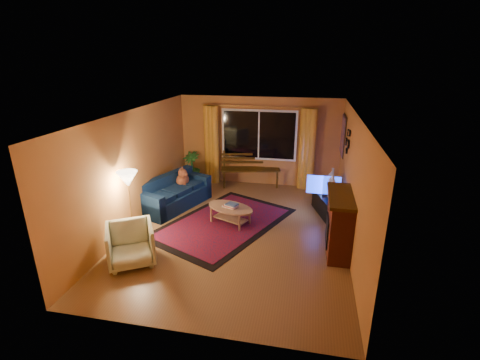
% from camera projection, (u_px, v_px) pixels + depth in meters
% --- Properties ---
extents(floor, '(4.50, 6.00, 0.02)m').
position_uv_depth(floor, '(237.00, 231.00, 7.47)').
color(floor, brown).
rests_on(floor, ground).
extents(ceiling, '(4.50, 6.00, 0.02)m').
position_uv_depth(ceiling, '(237.00, 113.00, 6.62)').
color(ceiling, white).
rests_on(ceiling, ground).
extents(wall_back, '(4.50, 0.02, 2.50)m').
position_uv_depth(wall_back, '(259.00, 142.00, 9.82)').
color(wall_back, '#C47D3C').
rests_on(wall_back, ground).
extents(wall_left, '(0.02, 6.00, 2.50)m').
position_uv_depth(wall_left, '(134.00, 169.00, 7.47)').
color(wall_left, '#C47D3C').
rests_on(wall_left, ground).
extents(wall_right, '(0.02, 6.00, 2.50)m').
position_uv_depth(wall_right, '(353.00, 183.00, 6.63)').
color(wall_right, '#C47D3C').
rests_on(wall_right, ground).
extents(window, '(2.00, 0.02, 1.30)m').
position_uv_depth(window, '(259.00, 135.00, 9.70)').
color(window, black).
rests_on(window, wall_back).
extents(curtain_rod, '(3.20, 0.03, 0.03)m').
position_uv_depth(curtain_rod, '(259.00, 106.00, 9.38)').
color(curtain_rod, '#BF8C3F').
rests_on(curtain_rod, wall_back).
extents(curtain_left, '(0.36, 0.36, 2.24)m').
position_uv_depth(curtain_left, '(212.00, 145.00, 10.00)').
color(curtain_left, gold).
rests_on(curtain_left, ground).
extents(curtain_right, '(0.36, 0.36, 2.24)m').
position_uv_depth(curtain_right, '(307.00, 150.00, 9.50)').
color(curtain_right, gold).
rests_on(curtain_right, ground).
extents(bench, '(1.73, 0.83, 0.50)m').
position_uv_depth(bench, '(250.00, 177.00, 9.96)').
color(bench, '#322007').
rests_on(bench, ground).
extents(potted_plant, '(0.64, 0.64, 0.91)m').
position_uv_depth(potted_plant, '(191.00, 167.00, 10.22)').
color(potted_plant, '#235B1E').
rests_on(potted_plant, ground).
extents(sofa, '(1.43, 2.07, 0.77)m').
position_uv_depth(sofa, '(175.00, 192.00, 8.53)').
color(sofa, '#0B1E3C').
rests_on(sofa, ground).
extents(dog, '(0.31, 0.41, 0.44)m').
position_uv_depth(dog, '(183.00, 178.00, 8.85)').
color(dog, '#9C4E30').
rests_on(dog, sofa).
extents(armchair, '(1.06, 1.04, 0.81)m').
position_uv_depth(armchair, '(131.00, 243.00, 6.19)').
color(armchair, beige).
rests_on(armchair, ground).
extents(floor_lamp, '(0.28, 0.28, 1.45)m').
position_uv_depth(floor_lamp, '(131.00, 206.00, 6.89)').
color(floor_lamp, '#BF8C3F').
rests_on(floor_lamp, ground).
extents(rug, '(3.13, 3.71, 0.02)m').
position_uv_depth(rug, '(224.00, 223.00, 7.79)').
color(rug, maroon).
rests_on(rug, ground).
extents(coffee_table, '(1.46, 1.46, 0.40)m').
position_uv_depth(coffee_table, '(230.00, 215.00, 7.73)').
color(coffee_table, '#9F7658').
rests_on(coffee_table, ground).
extents(tv_console, '(0.67, 1.12, 0.44)m').
position_uv_depth(tv_console, '(326.00, 205.00, 8.19)').
color(tv_console, black).
rests_on(tv_console, ground).
extents(television, '(0.15, 0.97, 0.56)m').
position_uv_depth(television, '(328.00, 185.00, 8.02)').
color(television, black).
rests_on(television, tv_console).
extents(fireplace, '(0.40, 1.20, 1.10)m').
position_uv_depth(fireplace, '(339.00, 225.00, 6.53)').
color(fireplace, maroon).
rests_on(fireplace, ground).
extents(mirror_cluster, '(0.06, 0.60, 0.56)m').
position_uv_depth(mirror_cluster, '(347.00, 140.00, 7.65)').
color(mirror_cluster, black).
rests_on(mirror_cluster, wall_right).
extents(painting, '(0.04, 0.76, 0.96)m').
position_uv_depth(painting, '(343.00, 135.00, 8.76)').
color(painting, orange).
rests_on(painting, wall_right).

